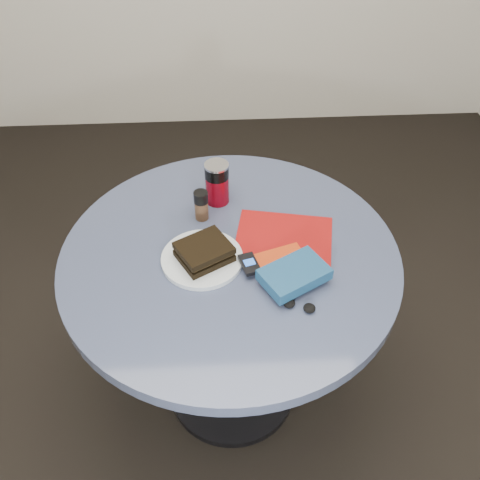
{
  "coord_description": "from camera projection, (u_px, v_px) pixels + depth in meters",
  "views": [
    {
      "loc": [
        -0.03,
        -1.11,
        1.86
      ],
      "look_at": [
        0.03,
        0.0,
        0.8
      ],
      "focal_mm": 40.0,
      "sensor_mm": 36.0,
      "label": 1
    }
  ],
  "objects": [
    {
      "name": "mp3_player",
      "position": [
        249.0,
        264.0,
        1.5
      ],
      "size": [
        0.06,
        0.09,
        0.01
      ],
      "color": "black",
      "rests_on": "red_book"
    },
    {
      "name": "pepper_grinder",
      "position": [
        201.0,
        205.0,
        1.65
      ],
      "size": [
        0.05,
        0.05,
        0.1
      ],
      "color": "#4B3320",
      "rests_on": "table"
    },
    {
      "name": "novel",
      "position": [
        294.0,
        274.0,
        1.46
      ],
      "size": [
        0.21,
        0.19,
        0.03
      ],
      "primitive_type": "cube",
      "rotation": [
        0.0,
        0.0,
        0.52
      ],
      "color": "navy",
      "rests_on": "red_book"
    },
    {
      "name": "magazine",
      "position": [
        284.0,
        237.0,
        1.61
      ],
      "size": [
        0.32,
        0.27,
        0.01
      ],
      "primitive_type": "cube",
      "rotation": [
        0.0,
        0.0,
        -0.2
      ],
      "color": "maroon",
      "rests_on": "table"
    },
    {
      "name": "table",
      "position": [
        230.0,
        289.0,
        1.68
      ],
      "size": [
        1.0,
        1.0,
        0.75
      ],
      "color": "black",
      "rests_on": "ground"
    },
    {
      "name": "sandwich",
      "position": [
        204.0,
        252.0,
        1.52
      ],
      "size": [
        0.18,
        0.17,
        0.05
      ],
      "color": "black",
      "rests_on": "plate"
    },
    {
      "name": "soda_can",
      "position": [
        217.0,
        183.0,
        1.69
      ],
      "size": [
        0.08,
        0.08,
        0.14
      ],
      "color": "maroon",
      "rests_on": "table"
    },
    {
      "name": "ground",
      "position": [
        232.0,
        389.0,
        2.09
      ],
      "size": [
        4.0,
        4.0,
        0.0
      ],
      "primitive_type": "plane",
      "color": "black",
      "rests_on": "ground"
    },
    {
      "name": "headphones",
      "position": [
        299.0,
        306.0,
        1.41
      ],
      "size": [
        0.09,
        0.06,
        0.02
      ],
      "color": "black",
      "rests_on": "table"
    },
    {
      "name": "plate",
      "position": [
        202.0,
        259.0,
        1.54
      ],
      "size": [
        0.27,
        0.27,
        0.02
      ],
      "primitive_type": "cylinder",
      "rotation": [
        0.0,
        0.0,
        -0.14
      ],
      "color": "silver",
      "rests_on": "table"
    },
    {
      "name": "red_book",
      "position": [
        280.0,
        262.0,
        1.52
      ],
      "size": [
        0.18,
        0.15,
        0.01
      ],
      "primitive_type": "cube",
      "rotation": [
        0.0,
        0.0,
        0.32
      ],
      "color": "#BE340F",
      "rests_on": "magazine"
    }
  ]
}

